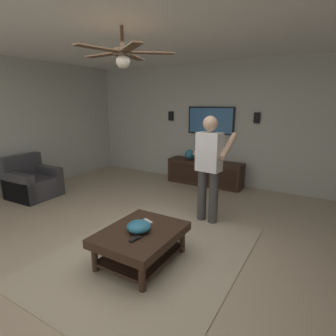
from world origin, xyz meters
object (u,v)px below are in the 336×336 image
at_px(armchair, 32,183).
at_px(tv, 211,120).
at_px(remote_white, 148,221).
at_px(remote_black, 135,239).
at_px(wall_speaker_left, 257,118).
at_px(ceiling_fan, 123,55).
at_px(wall_speaker_right, 171,116).
at_px(coffee_table, 141,239).
at_px(vase_round, 190,154).
at_px(media_console, 205,173).
at_px(person_standing, 209,163).
at_px(bowl, 139,226).

height_order(armchair, tv, tv).
distance_m(remote_white, remote_black, 0.45).
xyz_separation_m(wall_speaker_left, ceiling_fan, (-3.17, 0.85, 0.84)).
height_order(armchair, ceiling_fan, ceiling_fan).
height_order(wall_speaker_right, ceiling_fan, ceiling_fan).
bearing_deg(coffee_table, vase_round, 16.76).
height_order(media_console, tv, tv).
bearing_deg(person_standing, remote_black, -178.95).
height_order(remote_white, ceiling_fan, ceiling_fan).
distance_m(wall_speaker_left, wall_speaker_right, 2.04).
distance_m(media_console, bowl, 3.33).
xyz_separation_m(coffee_table, remote_white, (0.22, 0.05, 0.12)).
height_order(tv, wall_speaker_left, tv).
distance_m(tv, remote_black, 3.88).
bearing_deg(wall_speaker_left, vase_round, 100.75).
xyz_separation_m(media_console, tv, (0.24, 0.00, 1.16)).
bearing_deg(ceiling_fan, tv, 2.84).
distance_m(person_standing, ceiling_fan, 1.94).
relative_size(tv, bowl, 3.95).
distance_m(media_console, wall_speaker_right, 1.63).
relative_size(media_console, person_standing, 1.04).
xyz_separation_m(coffee_table, wall_speaker_right, (3.49, 1.63, 1.21)).
bearing_deg(person_standing, wall_speaker_left, 0.83).
bearing_deg(remote_black, person_standing, -175.16).
distance_m(coffee_table, remote_black, 0.25).
bearing_deg(remote_white, tv, 120.37).
height_order(coffee_table, tv, tv).
bearing_deg(vase_round, media_console, -88.53).
relative_size(coffee_table, remote_white, 6.67).
bearing_deg(vase_round, wall_speaker_right, 68.03).
relative_size(person_standing, remote_white, 10.93).
bearing_deg(remote_black, wall_speaker_right, -145.33).
height_order(armchair, vase_round, armchair).
bearing_deg(coffee_table, tv, 9.58).
height_order(remote_black, wall_speaker_left, wall_speaker_left).
distance_m(coffee_table, wall_speaker_right, 4.04).
bearing_deg(tv, bowl, 9.50).
xyz_separation_m(bowl, ceiling_fan, (0.35, 0.43, 1.90)).
distance_m(tv, ceiling_fan, 3.29).
relative_size(coffee_table, vase_round, 4.55).
relative_size(media_console, remote_white, 11.33).
xyz_separation_m(media_console, bowl, (-3.27, -0.59, 0.19)).
distance_m(bowl, vase_round, 3.41).
bearing_deg(person_standing, tv, 28.01).
relative_size(remote_black, wall_speaker_right, 0.68).
distance_m(bowl, wall_speaker_left, 3.70).
bearing_deg(wall_speaker_left, remote_black, 174.84).
bearing_deg(ceiling_fan, remote_black, -135.97).
relative_size(remote_white, wall_speaker_right, 0.68).
xyz_separation_m(tv, wall_speaker_right, (0.01, 1.04, 0.07)).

